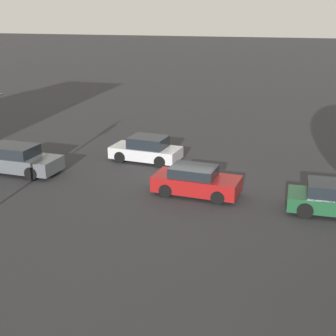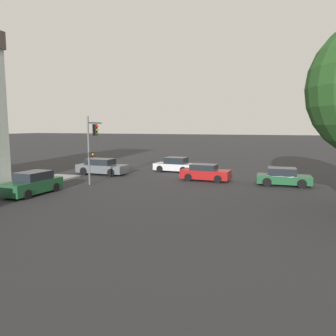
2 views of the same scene
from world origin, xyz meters
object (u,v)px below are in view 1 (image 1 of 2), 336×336
crossing_car_2 (334,199)px  crossing_car_3 (196,181)px  crossing_car_0 (16,159)px  crossing_car_1 (146,150)px

crossing_car_2 → crossing_car_3: crossing_car_3 is taller
crossing_car_0 → crossing_car_2: size_ratio=1.17×
crossing_car_0 → crossing_car_3: bearing=-0.2°
crossing_car_1 → crossing_car_3: crossing_car_1 is taller
crossing_car_1 → crossing_car_2: bearing=159.4°
crossing_car_2 → crossing_car_3: size_ratio=0.99×
crossing_car_0 → crossing_car_2: (-16.18, 0.41, -0.06)m
crossing_car_3 → crossing_car_1: bearing=136.3°
crossing_car_3 → crossing_car_2: bearing=-0.1°
crossing_car_0 → crossing_car_3: size_ratio=1.16×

